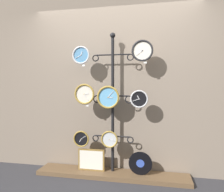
% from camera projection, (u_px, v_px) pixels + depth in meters
% --- Properties ---
extents(ground_plane, '(12.00, 12.00, 0.00)m').
position_uv_depth(ground_plane, '(106.00, 187.00, 2.82)').
color(ground_plane, '#333338').
extents(shop_wall, '(4.40, 0.04, 2.80)m').
position_uv_depth(shop_wall, '(115.00, 80.00, 3.31)').
color(shop_wall, gray).
rests_on(shop_wall, ground_plane).
extents(low_shelf, '(2.20, 0.36, 0.06)m').
position_uv_depth(low_shelf, '(112.00, 174.00, 3.16)').
color(low_shelf, brown).
rests_on(low_shelf, ground_plane).
extents(display_stand, '(0.62, 0.38, 2.07)m').
position_uv_depth(display_stand, '(113.00, 124.00, 3.18)').
color(display_stand, black).
rests_on(display_stand, ground_plane).
extents(clock_top_left, '(0.26, 0.04, 0.26)m').
position_uv_depth(clock_top_left, '(81.00, 55.00, 3.13)').
color(clock_top_left, '#4C84B2').
extents(clock_top_right, '(0.30, 0.04, 0.30)m').
position_uv_depth(clock_top_right, '(142.00, 51.00, 2.97)').
color(clock_top_right, silver).
extents(clock_middle_left, '(0.30, 0.04, 0.30)m').
position_uv_depth(clock_middle_left, '(84.00, 94.00, 3.14)').
color(clock_middle_left, silver).
extents(clock_middle_center, '(0.33, 0.04, 0.33)m').
position_uv_depth(clock_middle_center, '(108.00, 97.00, 3.09)').
color(clock_middle_center, '#60A8DB').
extents(clock_middle_right, '(0.25, 0.04, 0.25)m').
position_uv_depth(clock_middle_right, '(139.00, 99.00, 2.98)').
color(clock_middle_right, black).
extents(clock_bottom_left, '(0.24, 0.04, 0.24)m').
position_uv_depth(clock_bottom_left, '(81.00, 139.00, 3.20)').
color(clock_bottom_left, black).
extents(clock_bottom_center, '(0.24, 0.04, 0.24)m').
position_uv_depth(clock_bottom_center, '(109.00, 139.00, 3.11)').
color(clock_bottom_center, silver).
extents(vinyl_record, '(0.33, 0.01, 0.33)m').
position_uv_depth(vinyl_record, '(140.00, 163.00, 3.05)').
color(vinyl_record, black).
rests_on(vinyl_record, low_shelf).
extents(picture_frame, '(0.40, 0.02, 0.32)m').
position_uv_depth(picture_frame, '(91.00, 160.00, 3.22)').
color(picture_frame, olive).
rests_on(picture_frame, low_shelf).
extents(price_tag_upper, '(0.04, 0.00, 0.03)m').
position_uv_depth(price_tag_upper, '(83.00, 65.00, 3.12)').
color(price_tag_upper, white).
extents(price_tag_mid, '(0.04, 0.00, 0.03)m').
position_uv_depth(price_tag_mid, '(145.00, 62.00, 2.97)').
color(price_tag_mid, white).
extents(price_tag_lower, '(0.04, 0.00, 0.03)m').
position_uv_depth(price_tag_lower, '(87.00, 105.00, 3.13)').
color(price_tag_lower, white).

